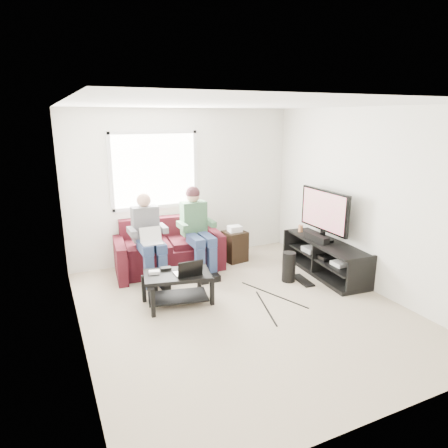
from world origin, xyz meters
The scene contains 26 objects.
floor centered at (0.00, 0.00, 0.00)m, with size 4.50×4.50×0.00m, color tan.
ceiling centered at (0.00, 0.00, 2.60)m, with size 4.50×4.50×0.00m, color white.
wall_back centered at (0.00, 2.25, 1.30)m, with size 4.50×4.50×0.00m, color silver.
wall_front centered at (0.00, -2.25, 1.30)m, with size 4.50×4.50×0.00m, color silver.
wall_left centered at (-2.00, 0.00, 1.30)m, with size 4.50×4.50×0.00m, color silver.
wall_right centered at (2.00, 0.00, 1.30)m, with size 4.50×4.50×0.00m, color silver.
window centered at (-0.50, 2.23, 1.60)m, with size 1.48×0.04×1.28m.
sofa centered at (-0.44, 1.82, 0.31)m, with size 1.84×0.97×0.83m.
person_left centered at (-0.84, 1.52, 0.73)m, with size 0.40×0.70×1.34m.
person_right centered at (-0.04, 1.54, 0.79)m, with size 0.40×0.71×1.38m.
laptop_silver centered at (-0.84, 1.29, 0.71)m, with size 0.32×0.22×0.24m, color silver, non-canonical shape.
coffee_table centered at (-0.72, 0.52, 0.32)m, with size 0.96×0.70×0.44m.
laptop_black centered at (-0.60, 0.44, 0.56)m, with size 0.34×0.24×0.24m, color black, non-canonical shape.
controller_a centered at (-1.00, 0.64, 0.46)m, with size 0.14×0.09×0.04m, color silver.
controller_b centered at (-0.82, 0.70, 0.46)m, with size 0.14×0.09×0.04m, color black.
controller_c centered at (-0.42, 0.67, 0.46)m, with size 0.14×0.09×0.04m, color gray.
tv_stand centered at (1.77, 0.53, 0.25)m, with size 0.64×1.69×0.55m.
tv centered at (1.77, 0.63, 1.01)m, with size 0.12×1.10×0.81m.
soundbar centered at (1.65, 0.63, 0.60)m, with size 0.12×0.50×0.10m, color black.
drink_cup centered at (1.72, 1.16, 0.61)m, with size 0.08×0.08×0.12m, color #B3754D.
console_white centered at (1.77, 0.13, 0.32)m, with size 0.30×0.22×0.06m, color silver.
console_grey centered at (1.77, 0.83, 0.33)m, with size 0.34×0.26×0.08m, color gray.
console_black centered at (1.77, 0.48, 0.32)m, with size 0.38×0.30×0.07m, color black.
subwoofer centered at (1.08, 0.53, 0.23)m, with size 0.20×0.20×0.46m, color black.
keyboard_floor centered at (1.27, 0.43, 0.01)m, with size 0.16×0.48×0.03m, color black.
end_table centered at (0.72, 1.70, 0.28)m, with size 0.36×0.36×0.63m.
Camera 1 is at (-2.24, -4.25, 2.47)m, focal length 32.00 mm.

